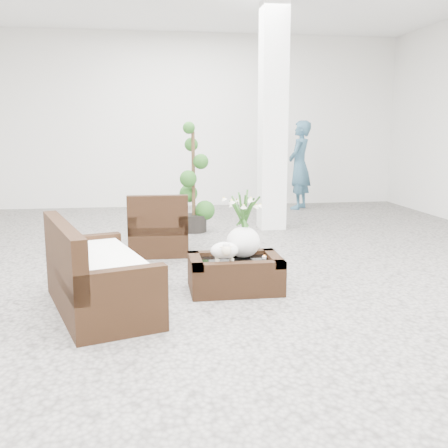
{
  "coord_description": "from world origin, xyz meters",
  "views": [
    {
      "loc": [
        -0.76,
        -5.33,
        1.59
      ],
      "look_at": [
        0.0,
        -0.1,
        0.62
      ],
      "focal_mm": 41.56,
      "sensor_mm": 36.0,
      "label": 1
    }
  ],
  "objects": [
    {
      "name": "ground",
      "position": [
        0.0,
        0.0,
        0.0
      ],
      "size": [
        11.0,
        11.0,
        0.0
      ],
      "primitive_type": "plane",
      "color": "gray",
      "rests_on": "ground"
    },
    {
      "name": "column",
      "position": [
        1.2,
        2.8,
        1.75
      ],
      "size": [
        0.4,
        0.4,
        3.5
      ],
      "primitive_type": "cube",
      "color": "white",
      "rests_on": "ground"
    },
    {
      "name": "coffee_table",
      "position": [
        0.06,
        -0.41,
        0.16
      ],
      "size": [
        0.9,
        0.6,
        0.31
      ],
      "primitive_type": "cube",
      "color": "black",
      "rests_on": "ground"
    },
    {
      "name": "sheep_figurine",
      "position": [
        -0.06,
        -0.51,
        0.42
      ],
      "size": [
        0.28,
        0.23,
        0.21
      ],
      "primitive_type": "ellipsoid",
      "color": "white",
      "rests_on": "coffee_table"
    },
    {
      "name": "planter_narcissus",
      "position": [
        0.16,
        -0.31,
        0.71
      ],
      "size": [
        0.44,
        0.44,
        0.8
      ],
      "primitive_type": null,
      "color": "white",
      "rests_on": "coffee_table"
    },
    {
      "name": "tealight",
      "position": [
        0.36,
        -0.39,
        0.33
      ],
      "size": [
        0.04,
        0.04,
        0.03
      ],
      "primitive_type": "cylinder",
      "color": "white",
      "rests_on": "coffee_table"
    },
    {
      "name": "armchair",
      "position": [
        -0.66,
        1.31,
        0.4
      ],
      "size": [
        0.75,
        0.73,
        0.79
      ],
      "primitive_type": "cube",
      "rotation": [
        0.0,
        0.0,
        3.12
      ],
      "color": "black",
      "rests_on": "ground"
    },
    {
      "name": "loveseat",
      "position": [
        -1.21,
        -0.79,
        0.4
      ],
      "size": [
        1.15,
        1.66,
        0.81
      ],
      "primitive_type": "cube",
      "rotation": [
        0.0,
        0.0,
        1.88
      ],
      "color": "black",
      "rests_on": "ground"
    },
    {
      "name": "topiary",
      "position": [
        -0.08,
        2.67,
        0.83
      ],
      "size": [
        0.44,
        0.44,
        1.67
      ],
      "primitive_type": null,
      "color": "#1F4A18",
      "rests_on": "ground"
    },
    {
      "name": "shopper",
      "position": [
        2.24,
        4.75,
        0.88
      ],
      "size": [
        0.71,
        0.77,
        1.76
      ],
      "primitive_type": "imported",
      "rotation": [
        0.0,
        0.0,
        -2.17
      ],
      "color": "#335A72",
      "rests_on": "ground"
    }
  ]
}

